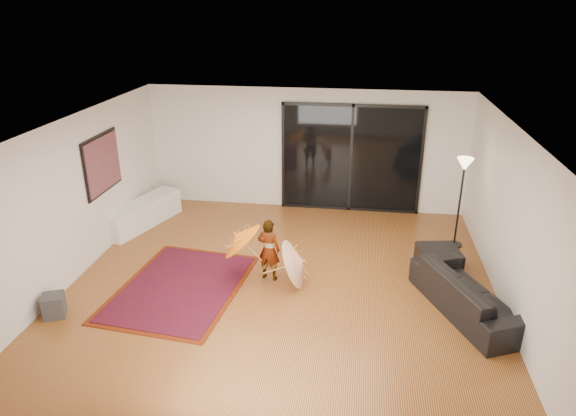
% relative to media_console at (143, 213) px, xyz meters
% --- Properties ---
extents(floor, '(7.00, 7.00, 0.00)m').
position_rel_media_console_xyz_m(floor, '(3.25, -1.96, -0.27)').
color(floor, '#A7672D').
rests_on(floor, ground).
extents(ceiling, '(7.00, 7.00, 0.00)m').
position_rel_media_console_xyz_m(ceiling, '(3.25, -1.96, 2.43)').
color(ceiling, white).
rests_on(ceiling, wall_back).
extents(wall_back, '(7.00, 0.00, 7.00)m').
position_rel_media_console_xyz_m(wall_back, '(3.25, 1.54, 1.08)').
color(wall_back, silver).
rests_on(wall_back, floor).
extents(wall_front, '(7.00, 0.00, 7.00)m').
position_rel_media_console_xyz_m(wall_front, '(3.25, -5.46, 1.08)').
color(wall_front, silver).
rests_on(wall_front, floor).
extents(wall_left, '(0.00, 7.00, 7.00)m').
position_rel_media_console_xyz_m(wall_left, '(-0.25, -1.96, 1.08)').
color(wall_left, silver).
rests_on(wall_left, floor).
extents(wall_right, '(0.00, 7.00, 7.00)m').
position_rel_media_console_xyz_m(wall_right, '(6.75, -1.96, 1.08)').
color(wall_right, silver).
rests_on(wall_right, floor).
extents(sliding_door, '(3.06, 0.07, 2.40)m').
position_rel_media_console_xyz_m(sliding_door, '(4.25, 1.51, 0.93)').
color(sliding_door, black).
rests_on(sliding_door, wall_back).
extents(painting, '(0.04, 1.28, 1.08)m').
position_rel_media_console_xyz_m(painting, '(-0.21, -0.96, 1.38)').
color(painting, black).
rests_on(painting, wall_left).
extents(media_console, '(1.07, 1.99, 0.54)m').
position_rel_media_console_xyz_m(media_console, '(0.00, 0.00, 0.00)').
color(media_console, white).
rests_on(media_console, floor).
extents(speaker, '(0.41, 0.41, 0.35)m').
position_rel_media_console_xyz_m(speaker, '(0.00, -3.36, -0.09)').
color(speaker, '#424244').
rests_on(speaker, floor).
extents(persian_rug, '(2.19, 2.87, 0.02)m').
position_rel_media_console_xyz_m(persian_rug, '(1.61, -2.32, -0.26)').
color(persian_rug, '#5A1D07').
rests_on(persian_rug, floor).
extents(sofa, '(1.66, 2.31, 0.63)m').
position_rel_media_console_xyz_m(sofa, '(6.20, -2.33, 0.05)').
color(sofa, black).
rests_on(sofa, floor).
extents(ottoman, '(0.80, 0.80, 0.39)m').
position_rel_media_console_xyz_m(ottoman, '(5.91, -1.05, -0.07)').
color(ottoman, black).
rests_on(ottoman, floor).
extents(floor_lamp, '(0.30, 0.30, 1.77)m').
position_rel_media_console_xyz_m(floor_lamp, '(6.35, -0.03, 1.13)').
color(floor_lamp, black).
rests_on(floor_lamp, floor).
extents(child, '(0.44, 0.34, 1.09)m').
position_rel_media_console_xyz_m(child, '(3.01, -1.79, 0.28)').
color(child, '#999999').
rests_on(child, floor).
extents(parasol_orange, '(0.70, 0.80, 0.86)m').
position_rel_media_console_xyz_m(parasol_orange, '(2.46, -1.84, 0.47)').
color(parasol_orange, orange).
rests_on(parasol_orange, child).
extents(parasol_white, '(0.51, 0.84, 0.91)m').
position_rel_media_console_xyz_m(parasol_white, '(3.61, -1.94, 0.24)').
color(parasol_white, white).
rests_on(parasol_white, floor).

